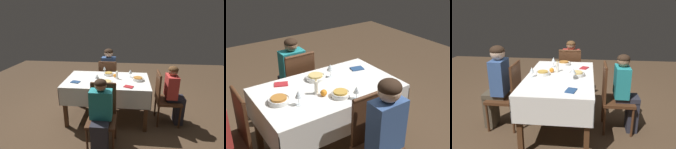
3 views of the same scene
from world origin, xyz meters
TOP-DOWN VIEW (x-y plane):
  - ground_plane at (0.00, 0.00)m, footprint 8.00×8.00m
  - dining_table at (0.00, 0.00)m, footprint 1.48×0.89m
  - chair_north at (-0.07, 0.71)m, footprint 0.41×0.41m
  - chair_east at (1.00, -0.06)m, footprint 0.41×0.41m
  - chair_south at (0.01, -0.71)m, footprint 0.41×0.41m
  - person_adult_denim at (-0.07, 0.86)m, footprint 0.30×0.34m
  - person_child_red at (1.17, -0.06)m, footprint 0.33×0.30m
  - person_child_teal at (0.01, -0.87)m, footprint 0.30×0.33m
  - bowl_north at (-0.00, 0.23)m, footprint 0.19×0.19m
  - wine_glass_north at (-0.10, 0.36)m, footprint 0.07×0.07m
  - bowl_east at (0.54, 0.01)m, footprint 0.21×0.21m
  - wine_glass_east at (0.41, 0.15)m, footprint 0.06×0.06m
  - bowl_south at (0.02, -0.22)m, footprint 0.21×0.21m
  - wine_glass_south at (-0.15, -0.18)m, footprint 0.08×0.08m
  - candle_centerpiece at (0.17, 0.06)m, footprint 0.07×0.07m
  - orange_fruit at (0.13, 0.13)m, footprint 0.07×0.07m
  - napkin_red_folded at (-0.52, -0.19)m, footprint 0.17×0.14m
  - napkin_spare_side at (0.38, -0.31)m, footprint 0.17×0.14m

SIDE VIEW (x-z plane):
  - ground_plane at x=0.00m, z-range 0.00..0.00m
  - chair_north at x=-0.07m, z-range 0.04..0.97m
  - chair_east at x=1.00m, z-range 0.04..0.97m
  - chair_south at x=0.01m, z-range 0.04..0.97m
  - person_child_red at x=1.17m, z-range 0.05..1.10m
  - person_child_teal at x=0.01m, z-range 0.05..1.12m
  - person_adult_denim at x=-0.07m, z-range 0.08..1.24m
  - dining_table at x=0.00m, z-range 0.28..1.04m
  - napkin_red_folded at x=-0.52m, z-range 0.76..0.77m
  - napkin_spare_side at x=0.38m, z-range 0.76..0.77m
  - bowl_south at x=0.02m, z-range 0.76..0.82m
  - bowl_east at x=0.54m, z-range 0.76..0.82m
  - bowl_north at x=0.00m, z-range 0.76..0.82m
  - orange_fruit at x=0.13m, z-range 0.76..0.83m
  - candle_centerpiece at x=0.17m, z-range 0.74..0.91m
  - wine_glass_north at x=-0.10m, z-range 0.79..0.92m
  - wine_glass_east at x=0.41m, z-range 0.79..0.94m
  - wine_glass_south at x=-0.15m, z-range 0.80..0.95m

